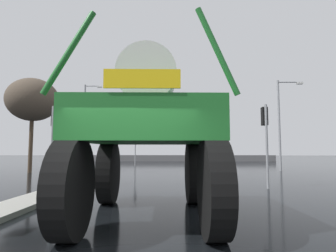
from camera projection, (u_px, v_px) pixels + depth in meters
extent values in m
plane|color=black|center=(165.00, 172.00, 21.57)|extent=(120.00, 120.00, 0.00)
cube|color=#9E9B93|center=(23.00, 203.00, 8.46)|extent=(1.24, 8.39, 0.15)
cylinder|color=black|center=(109.00, 173.00, 8.95)|extent=(0.52, 1.98, 1.96)
cylinder|color=black|center=(194.00, 172.00, 8.99)|extent=(0.52, 1.98, 1.96)
cylinder|color=black|center=(71.00, 188.00, 5.30)|extent=(0.52, 1.98, 1.96)
cylinder|color=black|center=(214.00, 188.00, 5.35)|extent=(0.52, 1.98, 1.96)
cube|color=#1E6B28|center=(148.00, 126.00, 7.26)|extent=(3.45, 4.50, 0.90)
cube|color=#1A5B22|center=(150.00, 95.00, 7.80)|extent=(1.28, 1.54, 0.94)
cylinder|color=silver|center=(147.00, 77.00, 6.72)|extent=(1.43, 1.28, 1.38)
cylinder|color=#1E6B28|center=(68.00, 53.00, 5.40)|extent=(1.05, 0.17, 1.71)
cylinder|color=#1E6B28|center=(218.00, 51.00, 5.44)|extent=(0.88, 0.16, 1.79)
cube|color=yellow|center=(142.00, 79.00, 5.12)|extent=(1.43, 0.10, 0.36)
cube|color=silver|center=(205.00, 163.00, 24.81)|extent=(1.86, 4.16, 0.70)
cube|color=#23282D|center=(205.00, 155.00, 24.72)|extent=(1.64, 2.16, 0.64)
cylinder|color=black|center=(194.00, 165.00, 26.13)|extent=(0.20, 0.61, 0.60)
cylinder|color=black|center=(212.00, 165.00, 26.15)|extent=(0.20, 0.61, 0.60)
cylinder|color=black|center=(197.00, 166.00, 23.44)|extent=(0.20, 0.61, 0.60)
cylinder|color=black|center=(217.00, 166.00, 23.46)|extent=(0.20, 0.61, 0.60)
cylinder|color=gray|center=(52.00, 146.00, 12.62)|extent=(0.11, 0.11, 3.74)
cube|color=black|center=(55.00, 118.00, 12.95)|extent=(0.24, 0.32, 0.84)
sphere|color=red|center=(57.00, 113.00, 13.16)|extent=(0.17, 0.17, 0.17)
sphere|color=#3C2403|center=(57.00, 118.00, 13.14)|extent=(0.17, 0.17, 0.17)
sphere|color=black|center=(57.00, 124.00, 13.12)|extent=(0.17, 0.17, 0.17)
cylinder|color=gray|center=(267.00, 146.00, 12.34)|extent=(0.11, 0.11, 3.77)
cube|color=black|center=(264.00, 116.00, 12.67)|extent=(0.24, 0.32, 0.84)
sphere|color=red|center=(263.00, 111.00, 12.88)|extent=(0.17, 0.17, 0.17)
sphere|color=#3C2403|center=(263.00, 117.00, 12.86)|extent=(0.17, 0.17, 0.17)
sphere|color=black|center=(263.00, 123.00, 12.84)|extent=(0.17, 0.17, 0.17)
cylinder|color=gray|center=(135.00, 148.00, 29.13)|extent=(0.11, 0.11, 3.84)
cube|color=black|center=(136.00, 135.00, 29.46)|extent=(0.24, 0.32, 0.84)
sphere|color=red|center=(136.00, 132.00, 29.67)|extent=(0.17, 0.17, 0.17)
sphere|color=#3C2403|center=(136.00, 135.00, 29.65)|extent=(0.17, 0.17, 0.17)
sphere|color=black|center=(136.00, 137.00, 29.63)|extent=(0.17, 0.17, 0.17)
cylinder|color=gray|center=(199.00, 148.00, 28.93)|extent=(0.11, 0.11, 3.74)
cube|color=black|center=(199.00, 135.00, 29.26)|extent=(0.24, 0.32, 0.84)
sphere|color=red|center=(199.00, 133.00, 29.47)|extent=(0.17, 0.17, 0.17)
sphere|color=#3C2403|center=(199.00, 135.00, 29.45)|extent=(0.17, 0.17, 0.17)
sphere|color=black|center=(199.00, 138.00, 29.42)|extent=(0.17, 0.17, 0.17)
cylinder|color=gray|center=(84.00, 125.00, 30.25)|extent=(0.18, 0.18, 8.91)
cylinder|color=gray|center=(92.00, 86.00, 30.59)|extent=(1.62, 0.10, 0.10)
cube|color=silver|center=(100.00, 87.00, 30.56)|extent=(0.50, 0.24, 0.16)
cylinder|color=gray|center=(279.00, 125.00, 22.46)|extent=(0.18, 0.18, 7.43)
cylinder|color=gray|center=(289.00, 82.00, 22.74)|extent=(1.79, 0.10, 0.10)
cube|color=silver|center=(300.00, 83.00, 22.70)|extent=(0.50, 0.24, 0.16)
cylinder|color=#473828|center=(31.00, 145.00, 20.91)|extent=(0.29, 0.29, 4.20)
ellipsoid|color=brown|center=(33.00, 100.00, 21.21)|extent=(3.87, 3.87, 3.29)
cube|color=#59595B|center=(170.00, 158.00, 40.51)|extent=(30.66, 0.24, 0.90)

